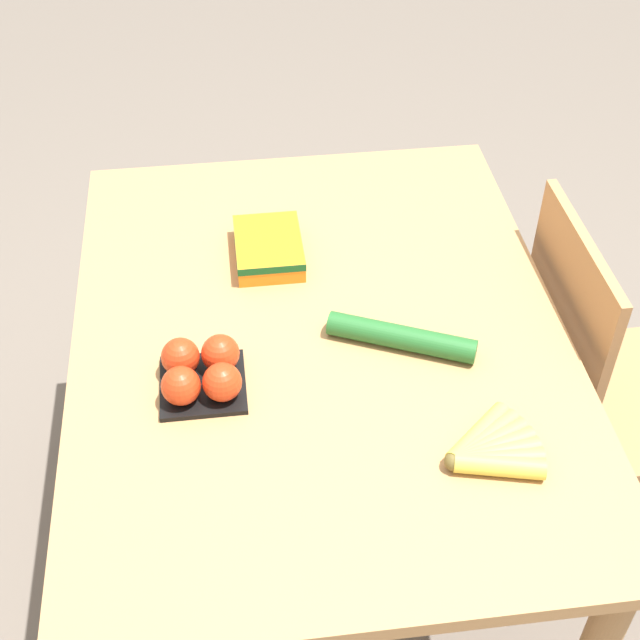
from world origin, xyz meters
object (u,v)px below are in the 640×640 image
banana_bunch (491,450)px  carrot_bag (269,247)px  chair (599,392)px  cucumber_near (401,337)px  tomato_pack (201,372)px

banana_bunch → carrot_bag: size_ratio=0.89×
chair → cucumber_near: bearing=101.3°
carrot_bag → cucumber_near: (0.29, 0.22, -0.00)m
chair → tomato_pack: size_ratio=6.18×
banana_bunch → chair: bearing=133.8°
carrot_bag → cucumber_near: carrot_bag is taller
chair → banana_bunch: (0.37, -0.39, 0.32)m
chair → carrot_bag: bearing=74.4°
chair → carrot_bag: size_ratio=5.11×
tomato_pack → carrot_bag: 0.37m
banana_bunch → cucumber_near: cucumber_near is taller
carrot_bag → cucumber_near: bearing=37.0°
banana_bunch → tomato_pack: size_ratio=1.08×
tomato_pack → carrot_bag: size_ratio=0.83×
tomato_pack → cucumber_near: tomato_pack is taller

